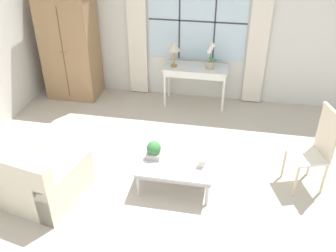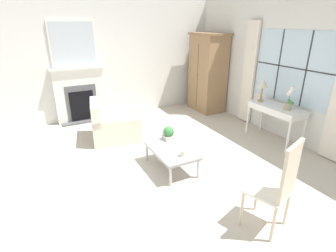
% 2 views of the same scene
% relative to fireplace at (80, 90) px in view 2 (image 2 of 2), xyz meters
% --- Properties ---
extents(ground_plane, '(14.00, 14.00, 0.00)m').
position_rel_fireplace_xyz_m(ground_plane, '(2.91, 0.57, -0.77)').
color(ground_plane, '#BCB2A3').
extents(wall_back_windowed, '(7.20, 0.14, 2.80)m').
position_rel_fireplace_xyz_m(wall_back_windowed, '(2.91, 3.59, 0.61)').
color(wall_back_windowed, silver).
rests_on(wall_back_windowed, ground_plane).
extents(wall_left, '(0.06, 7.20, 2.80)m').
position_rel_fireplace_xyz_m(wall_left, '(-0.12, 1.17, 0.63)').
color(wall_left, silver).
rests_on(wall_left, ground_plane).
extents(fireplace, '(0.34, 1.22, 2.32)m').
position_rel_fireplace_xyz_m(fireplace, '(0.00, 0.00, 0.00)').
color(fireplace, '#515156').
rests_on(fireplace, ground_plane).
extents(armoire, '(1.01, 0.68, 2.02)m').
position_rel_fireplace_xyz_m(armoire, '(0.65, 3.20, 0.24)').
color(armoire, '#93704C').
rests_on(armoire, ground_plane).
extents(console_table, '(1.13, 0.50, 0.73)m').
position_rel_fireplace_xyz_m(console_table, '(2.96, 3.26, -0.13)').
color(console_table, white).
rests_on(console_table, ground_plane).
extents(table_lamp, '(0.23, 0.23, 0.47)m').
position_rel_fireplace_xyz_m(table_lamp, '(2.57, 3.21, 0.32)').
color(table_lamp, '#9E7F47').
rests_on(table_lamp, console_table).
extents(potted_orchid, '(0.19, 0.15, 0.46)m').
position_rel_fireplace_xyz_m(potted_orchid, '(3.20, 3.26, 0.13)').
color(potted_orchid, tan).
rests_on(potted_orchid, console_table).
extents(armchair_upholstered, '(1.05, 1.09, 0.82)m').
position_rel_fireplace_xyz_m(armchair_upholstered, '(1.38, 0.39, -0.51)').
color(armchair_upholstered, beige).
rests_on(armchair_upholstered, ground_plane).
extents(side_chair_wooden, '(0.56, 0.56, 1.14)m').
position_rel_fireplace_xyz_m(side_chair_wooden, '(4.75, 1.28, -0.14)').
color(side_chair_wooden, white).
rests_on(side_chair_wooden, ground_plane).
extents(coffee_table, '(0.98, 0.59, 0.38)m').
position_rel_fireplace_xyz_m(coffee_table, '(3.00, 0.87, -0.43)').
color(coffee_table, '#BCBCC1').
rests_on(coffee_table, ground_plane).
extents(potted_plant_small, '(0.19, 0.19, 0.24)m').
position_rel_fireplace_xyz_m(potted_plant_small, '(2.69, 0.98, -0.28)').
color(potted_plant_small, '#BCB7AD').
rests_on(potted_plant_small, coffee_table).
extents(pillar_candle, '(0.12, 0.12, 0.12)m').
position_rel_fireplace_xyz_m(pillar_candle, '(3.34, 0.90, -0.34)').
color(pillar_candle, silver).
rests_on(pillar_candle, coffee_table).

